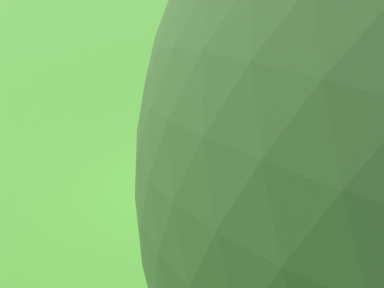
# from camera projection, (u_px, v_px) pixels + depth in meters

# --- Properties ---
(ground_plane) EXTENTS (60.00, 60.00, 0.00)m
(ground_plane) POSITION_uv_depth(u_px,v_px,m) (232.00, 188.00, 11.08)
(ground_plane) COLOR #3D8423
(person) EXTENTS (0.62, 0.71, 1.29)m
(person) POSITION_uv_depth(u_px,v_px,m) (224.00, 148.00, 10.94)
(person) COLOR silver
(person) RESTS_ON ground_plane
(dog) EXTENTS (0.39, 0.97, 0.53)m
(dog) POSITION_uv_depth(u_px,v_px,m) (149.00, 162.00, 8.81)
(dog) COLOR tan
(frisbee_flying) EXTENTS (0.32, 0.31, 0.06)m
(frisbee_flying) POSITION_uv_depth(u_px,v_px,m) (153.00, 131.00, 9.00)
(frisbee_flying) COLOR red
(frisbee_held) EXTENTS (0.38, 0.38, 0.06)m
(frisbee_held) POSITION_uv_depth(u_px,v_px,m) (230.00, 161.00, 10.62)
(frisbee_held) COLOR #2C88EB
(frisbee_held) RESTS_ON person
(training_cone) EXTENTS (0.36, 0.36, 0.39)m
(training_cone) POSITION_uv_depth(u_px,v_px,m) (349.00, 171.00, 11.28)
(training_cone) COLOR orange
(training_cone) RESTS_ON ground_plane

